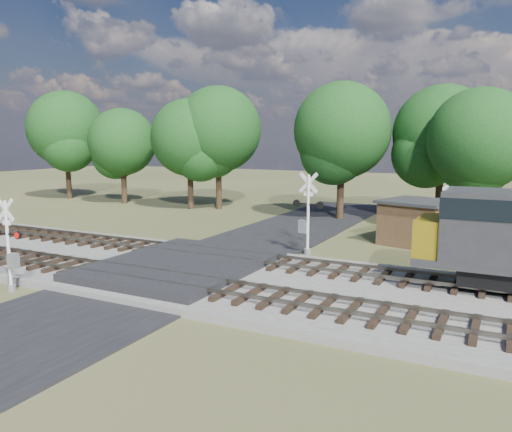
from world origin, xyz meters
The scene contains 10 objects.
ground centered at (0.00, 0.00, 0.00)m, with size 160.00×160.00×0.00m, color #3E4525.
ballast_bed centered at (10.00, 0.50, 0.15)m, with size 140.00×10.00×0.30m, color gray.
road centered at (0.00, 0.00, 0.04)m, with size 7.00×60.00×0.08m, color black.
crossing_panel centered at (0.00, 0.50, 0.32)m, with size 7.00×9.00×0.62m, color #262628.
track_near centered at (3.12, -2.00, 0.41)m, with size 140.00×2.60×0.33m.
track_far centered at (3.12, 3.00, 0.41)m, with size 140.00×2.60×0.33m.
crossing_signal_near centered at (-4.63, -5.12, 1.65)m, with size 1.60×0.35×3.97m.
crossing_signal_far centered at (3.78, 6.99, 1.91)m, with size 1.85×0.42×4.58m.
equipment_shed centered at (8.88, 12.59, 1.38)m, with size 5.00×5.00×2.72m.
treeline centered at (7.05, 20.37, 6.90)m, with size 83.20×10.98×11.60m.
Camera 1 is at (13.65, -18.49, 6.26)m, focal length 35.00 mm.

